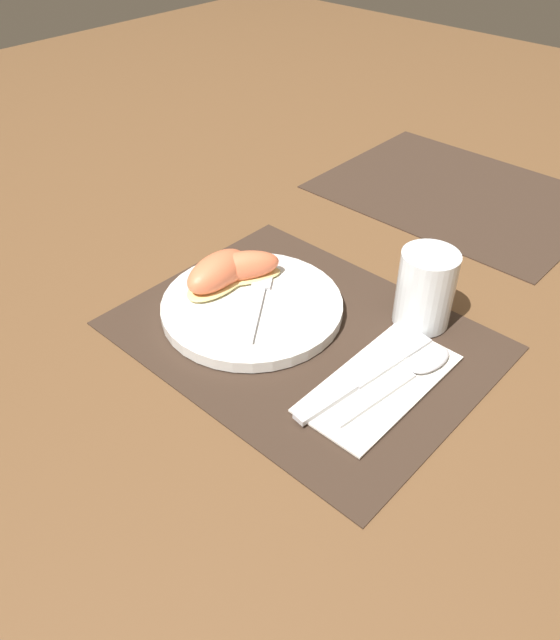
{
  "coord_description": "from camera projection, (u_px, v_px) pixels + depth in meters",
  "views": [
    {
      "loc": [
        0.4,
        -0.47,
        0.52
      ],
      "look_at": [
        -0.02,
        -0.02,
        0.02
      ],
      "focal_mm": 35.0,
      "sensor_mm": 36.0,
      "label": 1
    }
  ],
  "objects": [
    {
      "name": "placemat_far",
      "position": [
        457.0,
        193.0,
        1.11
      ],
      "size": [
        0.45,
        0.35,
        0.0
      ],
      "color": "#38281E",
      "rests_on": "ground_plane"
    },
    {
      "name": "juice_glass",
      "position": [
        425.0,
        292.0,
        0.8
      ],
      "size": [
        0.07,
        0.07,
        0.1
      ],
      "color": "silver",
      "rests_on": "placemat"
    },
    {
      "name": "citrus_wedge_1",
      "position": [
        223.0,
        273.0,
        0.86
      ],
      "size": [
        0.05,
        0.1,
        0.04
      ],
      "color": "#F4DB84",
      "rests_on": "plate"
    },
    {
      "name": "knife",
      "position": [
        363.0,
        378.0,
        0.73
      ],
      "size": [
        0.05,
        0.22,
        0.01
      ],
      "color": "silver",
      "rests_on": "napkin"
    },
    {
      "name": "napkin",
      "position": [
        380.0,
        383.0,
        0.73
      ],
      "size": [
        0.1,
        0.21,
        0.0
      ],
      "color": "white",
      "rests_on": "placemat"
    },
    {
      "name": "ground_plane",
      "position": [
        303.0,
        336.0,
        0.81
      ],
      "size": [
        3.0,
        3.0,
        0.0
      ],
      "primitive_type": "plane",
      "color": "brown"
    },
    {
      "name": "plate",
      "position": [
        252.0,
        306.0,
        0.84
      ],
      "size": [
        0.24,
        0.24,
        0.02
      ],
      "color": "white",
      "rests_on": "placemat"
    },
    {
      "name": "fork",
      "position": [
        260.0,
        292.0,
        0.84
      ],
      "size": [
        0.12,
        0.16,
        0.0
      ],
      "color": "silver",
      "rests_on": "plate"
    },
    {
      "name": "citrus_wedge_0",
      "position": [
        240.0,
        268.0,
        0.86
      ],
      "size": [
        0.1,
        0.12,
        0.04
      ],
      "color": "#F4DB84",
      "rests_on": "plate"
    },
    {
      "name": "placemat",
      "position": [
        303.0,
        335.0,
        0.81
      ],
      "size": [
        0.45,
        0.35,
        0.0
      ],
      "color": "#38281E",
      "rests_on": "ground_plane"
    },
    {
      "name": "citrus_wedge_2",
      "position": [
        217.0,
        273.0,
        0.85
      ],
      "size": [
        0.06,
        0.11,
        0.05
      ],
      "color": "#F4DB84",
      "rests_on": "plate"
    },
    {
      "name": "spoon",
      "position": [
        415.0,
        369.0,
        0.74
      ],
      "size": [
        0.05,
        0.19,
        0.01
      ],
      "color": "silver",
      "rests_on": "napkin"
    }
  ]
}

